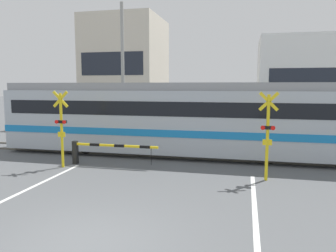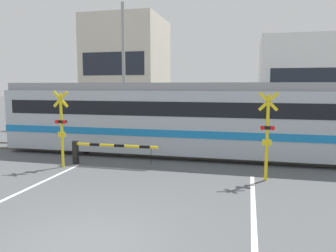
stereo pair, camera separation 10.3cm
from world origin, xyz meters
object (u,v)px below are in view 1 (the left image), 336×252
object	(u,v)px
crossing_barrier_near	(97,149)
crossing_signal_right	(268,132)
commuter_train	(222,118)
crossing_barrier_far	(237,134)
pedestrian	(194,122)
crossing_signal_left	(61,126)

from	to	relation	value
crossing_barrier_near	crossing_signal_right	size ratio (longest dim) A/B	1.21
commuter_train	crossing_barrier_far	world-z (taller)	commuter_train
crossing_signal_right	commuter_train	bearing A→B (deg)	117.78
commuter_train	crossing_barrier_near	distance (m)	5.82
pedestrian	crossing_signal_left	bearing A→B (deg)	-112.28
pedestrian	crossing_barrier_near	bearing A→B (deg)	-106.97
crossing_signal_right	pedestrian	size ratio (longest dim) A/B	1.98
crossing_barrier_near	crossing_signal_left	size ratio (longest dim) A/B	1.21
commuter_train	crossing_barrier_near	xyz separation A→B (m)	(-5.00, -2.74, -1.16)
commuter_train	crossing_signal_right	size ratio (longest dim) A/B	6.79
commuter_train	crossing_signal_right	distance (m)	3.86
crossing_barrier_far	crossing_signal_right	distance (m)	6.54
crossing_signal_left	pedestrian	xyz separation A→B (m)	(3.93, 9.60, -0.82)
crossing_barrier_far	pedestrian	world-z (taller)	pedestrian
crossing_signal_left	crossing_signal_right	distance (m)	8.00
crossing_barrier_far	crossing_signal_right	size ratio (longest dim) A/B	1.21
crossing_barrier_far	crossing_signal_right	world-z (taller)	crossing_signal_right
crossing_signal_right	pedestrian	bearing A→B (deg)	112.98
crossing_barrier_near	pedestrian	bearing A→B (deg)	73.03
crossing_barrier_far	commuter_train	bearing A→B (deg)	-101.37
commuter_train	crossing_signal_left	size ratio (longest dim) A/B	6.79
crossing_barrier_near	pedestrian	size ratio (longest dim) A/B	2.39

